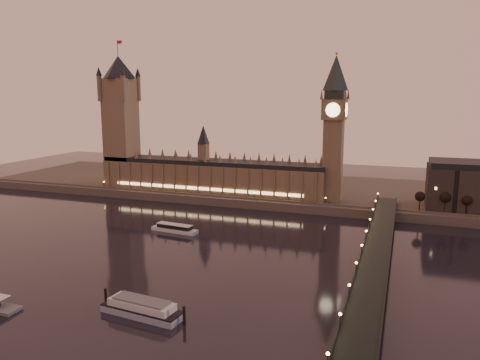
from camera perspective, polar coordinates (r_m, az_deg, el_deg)
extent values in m
plane|color=black|center=(247.33, -6.02, -8.85)|extent=(700.00, 700.00, 0.00)
cube|color=#423D35|center=(389.97, 8.55, -1.33)|extent=(560.00, 130.00, 6.00)
cube|color=brown|center=(366.05, -3.56, 0.24)|extent=(180.00, 26.00, 22.00)
cube|color=black|center=(364.06, -3.58, 2.19)|extent=(180.00, 22.00, 3.20)
cube|color=#FFCC7F|center=(355.01, -4.40, -1.08)|extent=(153.00, 0.25, 2.20)
cube|color=brown|center=(399.98, -14.27, 5.57)|extent=(22.00, 22.00, 88.00)
cone|color=black|center=(399.38, -14.61, 13.16)|extent=(31.68, 31.68, 18.00)
cylinder|color=black|center=(400.49, -14.71, 15.30)|extent=(0.44, 0.44, 12.00)
cube|color=maroon|center=(399.71, -14.47, 15.97)|extent=(4.00, 0.15, 2.50)
cube|color=brown|center=(337.85, 11.24, 2.30)|extent=(13.00, 13.00, 58.00)
cube|color=brown|center=(334.86, 11.46, 8.41)|extent=(16.00, 16.00, 14.00)
cylinder|color=#FFEAA5|center=(326.77, 11.25, 8.38)|extent=(9.60, 0.35, 9.60)
cylinder|color=#FFEAA5|center=(336.13, 10.07, 8.47)|extent=(0.35, 9.60, 9.60)
cube|color=black|center=(334.71, 11.52, 10.12)|extent=(13.00, 13.00, 6.00)
cone|color=black|center=(335.04, 11.62, 12.69)|extent=(17.68, 17.68, 24.00)
sphere|color=gold|center=(335.88, 11.70, 14.90)|extent=(2.00, 2.00, 2.00)
cube|color=black|center=(222.78, 16.12, -9.22)|extent=(13.00, 260.00, 2.00)
cube|color=black|center=(222.67, 14.50, -8.74)|extent=(0.60, 260.00, 1.00)
cube|color=black|center=(222.10, 17.78, -8.96)|extent=(0.60, 260.00, 1.00)
cylinder|color=black|center=(327.03, 20.95, -2.76)|extent=(0.70, 0.70, 9.63)
sphere|color=black|center=(325.99, 21.01, -1.90)|extent=(6.42, 6.42, 6.42)
cylinder|color=black|center=(327.83, 23.52, -2.91)|extent=(0.70, 0.70, 9.63)
sphere|color=black|center=(326.79, 23.58, -2.05)|extent=(6.42, 6.42, 6.42)
cylinder|color=black|center=(329.28, 26.07, -3.05)|extent=(0.70, 0.70, 9.63)
sphere|color=black|center=(328.24, 26.14, -2.20)|extent=(6.42, 6.42, 6.42)
cube|color=silver|center=(285.11, -7.97, -6.05)|extent=(30.24, 9.45, 2.18)
cube|color=black|center=(284.51, -7.99, -5.63)|extent=(22.43, 7.51, 2.18)
cube|color=silver|center=(284.16, -7.99, -5.38)|extent=(23.05, 7.82, 0.40)
cube|color=#8791AB|center=(184.61, -11.86, -15.48)|extent=(32.91, 12.51, 2.61)
cube|color=black|center=(183.95, -11.88, -15.04)|extent=(32.91, 12.51, 0.50)
cube|color=silver|center=(183.29, -11.90, -14.61)|extent=(26.81, 10.85, 2.61)
cube|color=#595B5E|center=(182.61, -11.92, -14.13)|extent=(22.71, 9.41, 0.70)
cylinder|color=black|center=(195.23, -16.05, -13.51)|extent=(1.10, 1.10, 6.82)
cylinder|color=black|center=(174.94, -6.83, -16.08)|extent=(1.10, 1.10, 6.82)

